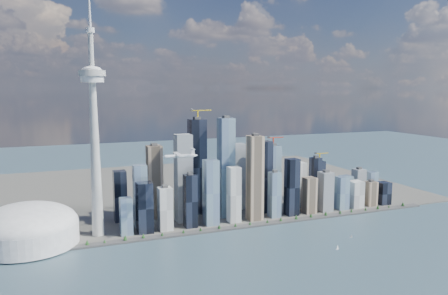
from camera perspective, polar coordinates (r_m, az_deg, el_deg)
name	(u,v)px	position (r m, az deg, el deg)	size (l,w,h in m)	color
ground	(288,270)	(822.48, 8.31, -15.51)	(4000.00, 4000.00, 0.00)	#2D414F
seawall	(234,228)	(1032.08, 1.35, -10.42)	(1100.00, 22.00, 4.00)	#383838
land	(182,187)	(1443.08, -5.57, -5.20)	(1400.00, 900.00, 3.00)	#4C4C47
shoreline_trees	(234,225)	(1029.98, 1.35, -10.06)	(960.53, 7.20, 8.80)	#3F2D1E
skyscraper_cluster	(243,184)	(1110.21, 2.48, -4.74)	(736.00, 142.00, 269.34)	black
needle_tower	(94,130)	(972.08, -16.60, 2.24)	(56.00, 56.00, 550.50)	#A8A9A3
dome_stadium	(28,227)	(998.23, -24.25, -9.50)	(200.00, 200.00, 86.00)	silver
airplane	(180,156)	(915.93, -5.77, -1.07)	(75.11, 66.42, 18.31)	white
sailboat_west	(351,236)	(1011.14, 16.30, -11.09)	(5.73, 3.37, 8.13)	silver
sailboat_east	(337,248)	(935.21, 14.60, -12.54)	(7.54, 3.97, 10.55)	silver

